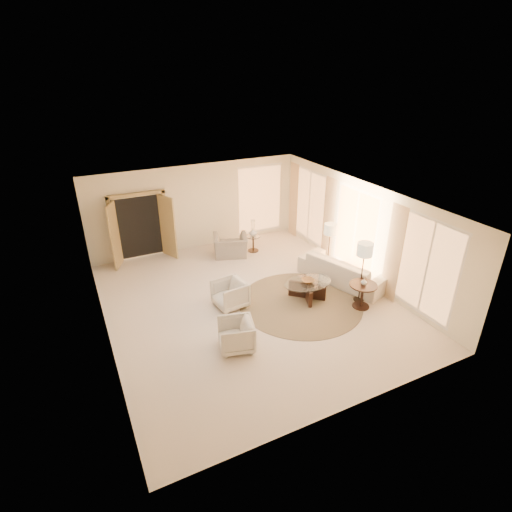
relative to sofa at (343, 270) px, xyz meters
name	(u,v)px	position (x,y,z in m)	size (l,w,h in m)	color
room	(249,255)	(-2.90, 0.14, 1.02)	(7.04, 8.04, 2.83)	beige
windows_right	(357,232)	(0.55, 0.24, 0.98)	(0.10, 6.40, 2.40)	#FFB066
window_back_corner	(260,199)	(-0.60, 4.09, 0.98)	(1.70, 0.10, 2.40)	#FFB066
curtains_right	(336,223)	(0.50, 1.14, 0.93)	(0.06, 5.20, 2.60)	#D6B68C
french_doors	(140,228)	(-4.80, 3.96, 0.69)	(1.95, 0.66, 2.16)	tan
area_rug	(300,303)	(-1.70, -0.45, -0.37)	(3.22, 3.22, 0.01)	#433625
sofa	(343,270)	(0.00, 0.00, 0.00)	(2.56, 1.00, 0.75)	beige
armchair_left	(230,293)	(-3.40, 0.23, 0.02)	(0.76, 0.71, 0.78)	beige
armchair_right	(236,334)	(-3.93, -1.39, 0.00)	(0.73, 0.69, 0.76)	beige
accent_chair	(230,242)	(-2.22, 2.99, 0.09)	(1.06, 0.69, 0.93)	gray
coffee_table	(307,288)	(-1.41, -0.32, -0.07)	(1.58, 1.58, 0.48)	black
end_table	(363,292)	(-0.40, -1.30, 0.08)	(0.70, 0.70, 0.66)	black
side_table	(253,242)	(-1.41, 2.97, -0.05)	(0.47, 0.47, 0.54)	black
floor_lamp_near	(330,231)	(0.00, 0.76, 0.90)	(0.36, 0.36, 1.49)	black
floor_lamp_far	(365,252)	(-0.24, -1.01, 1.03)	(0.40, 0.40, 1.65)	black
bowl	(308,281)	(-1.41, -0.32, 0.15)	(0.34, 0.34, 0.08)	brown
end_vase	(364,282)	(-0.40, -1.30, 0.36)	(0.15, 0.15, 0.16)	silver
side_vase	(253,232)	(-1.41, 2.97, 0.30)	(0.26, 0.26, 0.27)	silver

